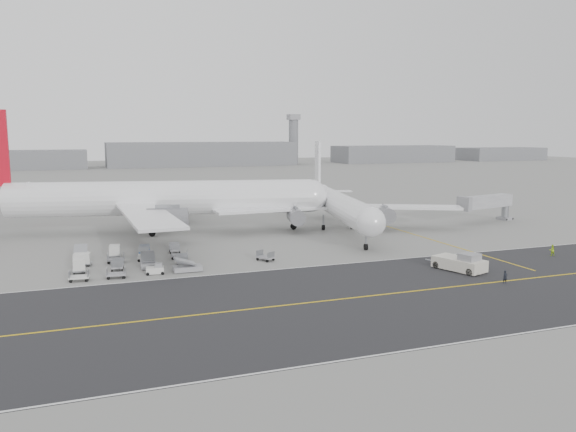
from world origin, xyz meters
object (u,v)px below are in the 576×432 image
object	(u,v)px
airliner_b	(338,205)
jet_bridge	(486,203)
ground_crew_b	(552,250)
ground_crew_a	(505,277)
control_tower	(294,138)
airliner_a	(156,198)
pushback_tug	(460,263)

from	to	relation	value
airliner_b	jet_bridge	size ratio (longest dim) A/B	3.09
airliner_b	ground_crew_b	size ratio (longest dim) A/B	28.02
jet_bridge	ground_crew_b	xyz separation A→B (m)	(-12.65, -30.65, -3.24)
ground_crew_a	ground_crew_b	world-z (taller)	ground_crew_b
control_tower	ground_crew_a	bearing A→B (deg)	-105.47
airliner_a	jet_bridge	distance (m)	68.08
control_tower	jet_bridge	size ratio (longest dim) A/B	1.98
ground_crew_a	ground_crew_b	bearing A→B (deg)	34.17
control_tower	pushback_tug	size ratio (longest dim) A/B	3.40
ground_crew_a	airliner_a	bearing A→B (deg)	128.56
jet_bridge	ground_crew_b	bearing A→B (deg)	-126.23
airliner_a	ground_crew_a	size ratio (longest dim) A/B	39.32
airliner_a	ground_crew_b	bearing A→B (deg)	-115.53
airliner_a	ground_crew_a	bearing A→B (deg)	-133.34
airliner_b	jet_bridge	bearing A→B (deg)	8.17
ground_crew_a	ground_crew_b	distance (m)	21.05
jet_bridge	ground_crew_a	distance (m)	51.62
jet_bridge	ground_crew_a	xyz separation A→B (m)	(-30.81, -41.28, -3.28)
jet_bridge	ground_crew_a	bearing A→B (deg)	-140.53
airliner_a	ground_crew_b	world-z (taller)	airliner_a
airliner_a	control_tower	bearing A→B (deg)	-14.47
pushback_tug	airliner_a	bearing A→B (deg)	109.81
airliner_b	jet_bridge	xyz separation A→B (m)	(33.39, -2.22, -0.80)
airliner_b	pushback_tug	xyz separation A→B (m)	(1.52, -36.00, -3.84)
pushback_tug	control_tower	bearing A→B (deg)	55.57
airliner_a	pushback_tug	distance (m)	57.31
airliner_a	jet_bridge	xyz separation A→B (m)	(67.13, -11.06, -2.46)
ground_crew_a	control_tower	bearing A→B (deg)	78.35
ground_crew_a	jet_bridge	bearing A→B (deg)	57.07
control_tower	jet_bridge	distance (m)	247.54
airliner_a	jet_bridge	size ratio (longest dim) A/B	4.15
control_tower	airliner_a	bearing A→B (deg)	-116.38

